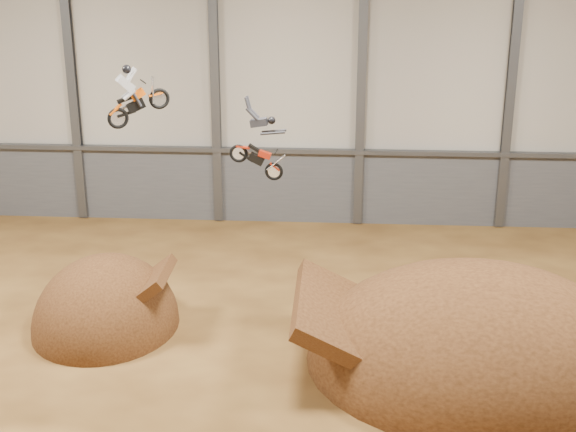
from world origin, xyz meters
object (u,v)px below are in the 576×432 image
object	(u,v)px
landing_ramp	(475,364)
fmx_rider_b	(252,138)
takeoff_ramp	(107,326)
fmx_rider_a	(141,88)

from	to	relation	value
landing_ramp	fmx_rider_b	distance (m)	10.24
fmx_rider_b	landing_ramp	bearing A→B (deg)	-10.10
takeoff_ramp	fmx_rider_b	size ratio (longest dim) A/B	2.36
landing_ramp	fmx_rider_a	bearing A→B (deg)	172.23
takeoff_ramp	fmx_rider_a	size ratio (longest dim) A/B	2.80
takeoff_ramp	fmx_rider_a	bearing A→B (deg)	-11.71
landing_ramp	takeoff_ramp	bearing A→B (deg)	171.65
takeoff_ramp	fmx_rider_a	xyz separation A→B (m)	(1.85, -0.38, 8.55)
landing_ramp	fmx_rider_b	xyz separation A→B (m)	(-7.34, 1.83, 6.90)
fmx_rider_b	takeoff_ramp	bearing A→B (deg)	-176.41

